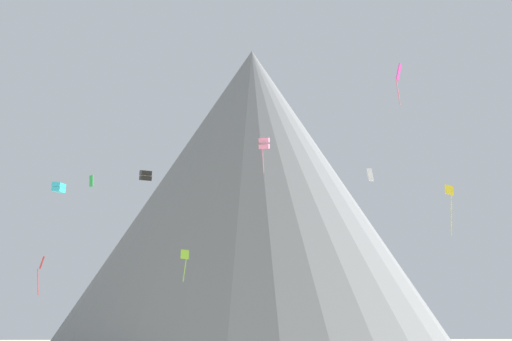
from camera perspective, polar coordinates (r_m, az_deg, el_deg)
The scene contains 10 objects.
rock_massif at distance 123.44m, azimuth -0.29°, elevation -2.47°, with size 94.12×94.12×58.60m.
kite_yellow_mid at distance 71.38m, azimuth 16.82°, elevation -2.28°, with size 1.13×0.58×5.48m.
kite_cyan_mid at distance 66.62m, azimuth -17.10°, elevation -1.45°, with size 1.36×1.33×1.05m.
kite_black_mid at distance 56.12m, azimuth -9.77°, elevation -0.45°, with size 1.14×1.18×1.04m.
kite_pink_mid at distance 78.60m, azimuth 0.73°, elevation 2.40°, with size 1.51×1.59×4.66m.
kite_green_mid at distance 82.12m, azimuth -14.41°, elevation -0.90°, with size 0.59×0.59×1.59m.
kite_magenta_mid at distance 54.29m, azimuth 12.54°, elevation 8.15°, with size 0.63×0.73×3.49m.
kite_red_low at distance 75.95m, azimuth -18.56°, elevation -8.23°, with size 0.80×0.56×4.32m.
kite_lime_low at distance 81.69m, azimuth -6.34°, elevation -7.68°, with size 1.06×0.47×4.05m.
kite_white_mid at distance 68.77m, azimuth 10.09°, elevation -0.36°, with size 0.65×0.58×1.47m.
Camera 1 is at (-7.23, -26.10, 3.38)m, focal length 45.09 mm.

